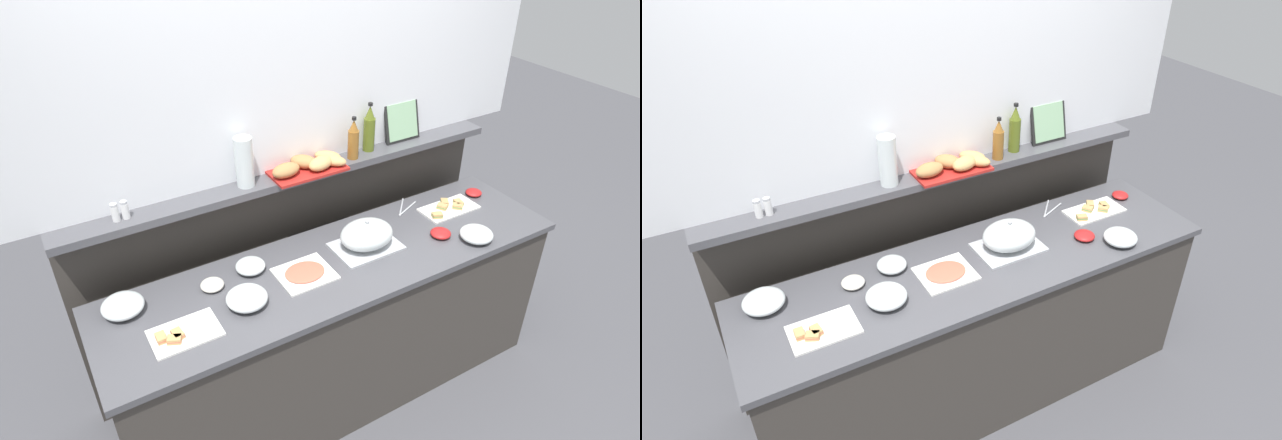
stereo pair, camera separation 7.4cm
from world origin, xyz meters
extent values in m
plane|color=#4C4C51|center=(0.00, 0.60, 0.00)|extent=(12.00, 12.00, 0.00)
cube|color=#3D3833|center=(0.00, 0.00, 0.45)|extent=(2.37, 0.60, 0.90)
cube|color=#4C4C51|center=(0.00, 0.00, 0.92)|extent=(2.41, 0.64, 0.03)
cube|color=#3D3833|center=(0.00, 0.50, 0.61)|extent=(2.46, 0.08, 1.21)
cube|color=#4C4C51|center=(0.00, 0.45, 1.23)|extent=(2.46, 0.22, 0.04)
cube|color=white|center=(0.00, 0.52, 1.93)|extent=(3.06, 0.08, 1.35)
cube|color=white|center=(-0.82, -0.09, 0.94)|extent=(0.29, 0.19, 0.01)
cube|color=tan|center=(-0.88, -0.12, 0.95)|extent=(0.07, 0.06, 0.01)
cube|color=#D1664C|center=(-0.88, -0.12, 0.96)|extent=(0.07, 0.06, 0.01)
cube|color=tan|center=(-0.88, -0.12, 0.97)|extent=(0.07, 0.06, 0.01)
cube|color=tan|center=(-0.85, -0.10, 0.95)|extent=(0.05, 0.06, 0.01)
cube|color=#D1664C|center=(-0.85, -0.10, 0.96)|extent=(0.05, 0.06, 0.01)
cube|color=tan|center=(-0.85, -0.10, 0.97)|extent=(0.05, 0.06, 0.01)
cube|color=tan|center=(-0.92, -0.08, 0.95)|extent=(0.04, 0.06, 0.01)
cube|color=#D1664C|center=(-0.92, -0.08, 0.96)|extent=(0.04, 0.06, 0.01)
cube|color=tan|center=(-0.92, -0.08, 0.97)|extent=(0.04, 0.06, 0.01)
cube|color=white|center=(0.80, 0.10, 0.94)|extent=(0.33, 0.17, 0.01)
cube|color=tan|center=(0.76, 0.11, 0.95)|extent=(0.06, 0.07, 0.01)
cube|color=#66994C|center=(0.76, 0.11, 0.96)|extent=(0.06, 0.07, 0.01)
cube|color=tan|center=(0.76, 0.11, 0.97)|extent=(0.06, 0.07, 0.01)
cube|color=tan|center=(0.87, 0.10, 0.95)|extent=(0.05, 0.06, 0.01)
cube|color=#66994C|center=(0.87, 0.10, 0.96)|extent=(0.05, 0.06, 0.01)
cube|color=tan|center=(0.87, 0.10, 0.97)|extent=(0.05, 0.06, 0.01)
cube|color=tan|center=(0.68, 0.06, 0.95)|extent=(0.07, 0.06, 0.01)
cube|color=#66994C|center=(0.68, 0.06, 0.96)|extent=(0.07, 0.06, 0.01)
cube|color=tan|center=(0.68, 0.06, 0.97)|extent=(0.07, 0.06, 0.01)
cube|color=tan|center=(0.84, 0.07, 0.95)|extent=(0.07, 0.07, 0.01)
cube|color=#66994C|center=(0.84, 0.07, 0.96)|extent=(0.07, 0.07, 0.01)
cube|color=tan|center=(0.84, 0.07, 0.97)|extent=(0.07, 0.07, 0.01)
cube|color=tan|center=(0.81, 0.14, 0.95)|extent=(0.06, 0.07, 0.01)
cube|color=#66994C|center=(0.81, 0.14, 0.96)|extent=(0.06, 0.07, 0.01)
cube|color=tan|center=(0.81, 0.14, 0.97)|extent=(0.06, 0.07, 0.01)
cube|color=white|center=(-0.20, 0.00, 0.94)|extent=(0.26, 0.23, 0.01)
ellipsoid|color=#D1664C|center=(-0.20, 0.00, 0.95)|extent=(0.20, 0.16, 0.01)
cube|color=#B7BABF|center=(0.18, 0.04, 0.94)|extent=(0.34, 0.24, 0.01)
ellipsoid|color=silver|center=(0.18, 0.04, 1.02)|extent=(0.28, 0.23, 0.14)
sphere|color=#B7BABF|center=(0.18, 0.04, 1.09)|extent=(0.02, 0.02, 0.02)
ellipsoid|color=silver|center=(-0.52, -0.05, 0.97)|extent=(0.19, 0.19, 0.07)
ellipsoid|color=white|center=(-0.52, -0.05, 0.96)|extent=(0.15, 0.15, 0.04)
ellipsoid|color=silver|center=(0.72, -0.20, 0.97)|extent=(0.17, 0.17, 0.07)
ellipsoid|color=white|center=(0.72, -0.20, 0.96)|extent=(0.14, 0.14, 0.04)
ellipsoid|color=silver|center=(-0.41, 0.16, 0.96)|extent=(0.14, 0.14, 0.06)
ellipsoid|color=#E5CC66|center=(-0.41, 0.16, 0.95)|extent=(0.11, 0.11, 0.03)
ellipsoid|color=silver|center=(-1.01, 0.18, 0.97)|extent=(0.19, 0.19, 0.07)
ellipsoid|color=#E5CC66|center=(-1.01, 0.18, 0.96)|extent=(0.15, 0.15, 0.04)
ellipsoid|color=red|center=(0.58, -0.08, 0.95)|extent=(0.11, 0.11, 0.04)
ellipsoid|color=silver|center=(-0.61, 0.13, 0.95)|extent=(0.11, 0.11, 0.04)
ellipsoid|color=red|center=(1.04, 0.15, 0.95)|extent=(0.10, 0.10, 0.03)
cylinder|color=#B7BABF|center=(0.58, 0.25, 0.94)|extent=(0.13, 0.14, 0.01)
cylinder|color=#B7BABF|center=(0.60, 0.22, 0.94)|extent=(0.17, 0.08, 0.01)
sphere|color=#B7BABF|center=(0.52, 0.18, 0.94)|extent=(0.01, 0.01, 0.01)
cylinder|color=#56661E|center=(0.46, 0.44, 1.35)|extent=(0.06, 0.06, 0.19)
cone|color=#56661E|center=(0.46, 0.44, 1.48)|extent=(0.05, 0.05, 0.07)
cylinder|color=black|center=(0.46, 0.44, 1.52)|extent=(0.03, 0.03, 0.02)
cylinder|color=#8E5B23|center=(0.33, 0.40, 1.33)|extent=(0.06, 0.06, 0.16)
cone|color=#8E5B23|center=(0.33, 0.40, 1.44)|extent=(0.05, 0.05, 0.06)
cylinder|color=black|center=(0.33, 0.40, 1.48)|extent=(0.02, 0.02, 0.02)
cylinder|color=white|center=(-0.92, 0.42, 1.29)|extent=(0.03, 0.03, 0.08)
cylinder|color=#B7BABF|center=(-0.92, 0.42, 1.33)|extent=(0.03, 0.03, 0.01)
cylinder|color=white|center=(-0.88, 0.42, 1.29)|extent=(0.03, 0.03, 0.08)
cylinder|color=#B7BABF|center=(-0.88, 0.42, 1.33)|extent=(0.03, 0.03, 0.01)
cube|color=#B2231E|center=(0.04, 0.42, 1.26)|extent=(0.40, 0.26, 0.02)
ellipsoid|color=#AD7A47|center=(0.04, 0.42, 1.30)|extent=(0.16, 0.17, 0.07)
ellipsoid|color=tan|center=(0.10, 0.35, 1.30)|extent=(0.17, 0.14, 0.06)
ellipsoid|color=tan|center=(0.18, 0.36, 1.29)|extent=(0.16, 0.16, 0.05)
ellipsoid|color=tan|center=(0.18, 0.41, 1.29)|extent=(0.16, 0.16, 0.06)
ellipsoid|color=#AD7A47|center=(-0.09, 0.38, 1.30)|extent=(0.17, 0.12, 0.07)
cube|color=black|center=(0.70, 0.46, 1.37)|extent=(0.23, 0.07, 0.23)
cube|color=#8CB78C|center=(0.70, 0.45, 1.37)|extent=(0.20, 0.06, 0.20)
cylinder|color=silver|center=(-0.29, 0.42, 1.38)|extent=(0.09, 0.09, 0.26)
camera|label=1|loc=(-1.18, -1.80, 2.58)|focal=30.57mm
camera|label=2|loc=(-1.11, -1.83, 2.58)|focal=30.57mm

